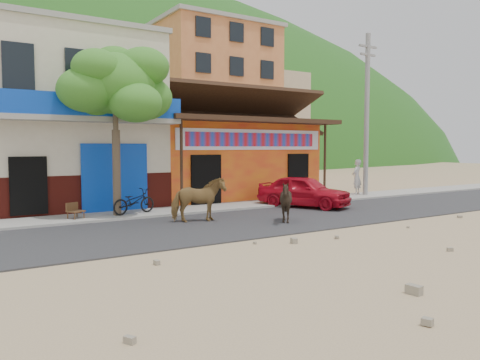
# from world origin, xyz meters

# --- Properties ---
(ground) EXTENTS (120.00, 120.00, 0.00)m
(ground) POSITION_xyz_m (0.00, 0.00, 0.00)
(ground) COLOR #9E825B
(ground) RESTS_ON ground
(road) EXTENTS (60.00, 5.00, 0.04)m
(road) POSITION_xyz_m (0.00, 2.50, 0.02)
(road) COLOR #28282B
(road) RESTS_ON ground
(sidewalk) EXTENTS (60.00, 2.00, 0.12)m
(sidewalk) POSITION_xyz_m (0.00, 6.00, 0.06)
(sidewalk) COLOR gray
(sidewalk) RESTS_ON ground
(dance_club) EXTENTS (8.00, 6.00, 3.60)m
(dance_club) POSITION_xyz_m (2.00, 10.00, 1.80)
(dance_club) COLOR orange
(dance_club) RESTS_ON ground
(cafe_building) EXTENTS (7.00, 6.00, 7.00)m
(cafe_building) POSITION_xyz_m (-5.50, 10.00, 3.50)
(cafe_building) COLOR beige
(cafe_building) RESTS_ON ground
(apartment_front) EXTENTS (9.00, 9.00, 12.00)m
(apartment_front) POSITION_xyz_m (9.00, 24.00, 6.00)
(apartment_front) COLOR #CC723F
(apartment_front) RESTS_ON ground
(apartment_rear) EXTENTS (8.00, 8.00, 10.00)m
(apartment_rear) POSITION_xyz_m (18.00, 30.00, 5.00)
(apartment_rear) COLOR tan
(apartment_rear) RESTS_ON ground
(hillside) EXTENTS (100.00, 40.00, 24.00)m
(hillside) POSITION_xyz_m (0.00, 70.00, 12.00)
(hillside) COLOR #194C14
(hillside) RESTS_ON ground
(tree) EXTENTS (3.00, 3.00, 6.00)m
(tree) POSITION_xyz_m (-4.60, 5.80, 3.12)
(tree) COLOR #2D721E
(tree) RESTS_ON sidewalk
(utility_pole) EXTENTS (0.24, 0.24, 8.00)m
(utility_pole) POSITION_xyz_m (8.20, 6.00, 4.12)
(utility_pole) COLOR gray
(utility_pole) RESTS_ON sidewalk
(cow_tan) EXTENTS (1.89, 1.16, 1.48)m
(cow_tan) POSITION_xyz_m (-2.66, 3.33, 0.78)
(cow_tan) COLOR olive
(cow_tan) RESTS_ON road
(cow_dark) EXTENTS (1.39, 1.27, 1.36)m
(cow_dark) POSITION_xyz_m (-0.26, 1.71, 0.72)
(cow_dark) COLOR black
(cow_dark) RESTS_ON road
(red_car) EXTENTS (3.04, 4.15, 1.32)m
(red_car) POSITION_xyz_m (2.84, 4.45, 0.70)
(red_car) COLOR red
(red_car) RESTS_ON road
(scooter) EXTENTS (1.80, 1.00, 0.90)m
(scooter) POSITION_xyz_m (-4.00, 5.76, 0.57)
(scooter) COLOR black
(scooter) RESTS_ON sidewalk
(pedestrian) EXTENTS (0.76, 0.65, 1.77)m
(pedestrian) POSITION_xyz_m (8.00, 6.40, 1.01)
(pedestrian) COLOR silver
(pedestrian) RESTS_ON sidewalk
(cafe_chair_right) EXTENTS (0.61, 0.61, 1.00)m
(cafe_chair_right) POSITION_xyz_m (-6.04, 5.75, 0.62)
(cafe_chair_right) COLOR #4A2518
(cafe_chair_right) RESTS_ON sidewalk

